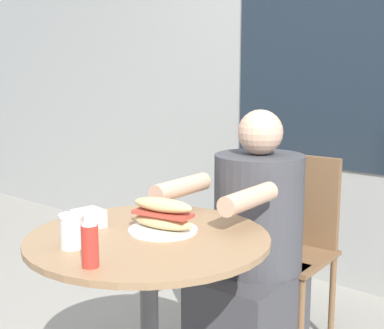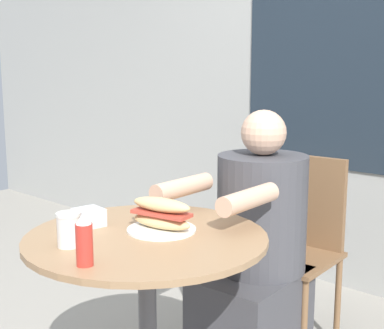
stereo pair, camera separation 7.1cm
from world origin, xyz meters
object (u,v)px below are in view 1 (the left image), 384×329
seated_diner (252,265)px  condiment_bottle (90,241)px  cafe_table (149,292)px  drink_cup (71,231)px  diner_chair (294,233)px  sandwich_on_plate (163,217)px

seated_diner → condiment_bottle: (0.06, -0.88, 0.33)m
cafe_table → drink_cup: 0.35m
diner_chair → seated_diner: (0.01, -0.35, -0.05)m
drink_cup → diner_chair: bearing=85.4°
seated_diner → sandwich_on_plate: 0.60m
diner_chair → condiment_bottle: bearing=89.7°
sandwich_on_plate → cafe_table: bearing=-94.6°
drink_cup → condiment_bottle: (0.16, -0.06, 0.02)m
cafe_table → sandwich_on_plate: (0.01, 0.06, 0.24)m
diner_chair → sandwich_on_plate: bearing=86.3°
cafe_table → seated_diner: size_ratio=0.71×
seated_diner → drink_cup: size_ratio=10.64×
cafe_table → condiment_bottle: 0.40m
seated_diner → sandwich_on_plate: bearing=85.2°
cafe_table → diner_chair: size_ratio=0.90×
cafe_table → diner_chair: diner_chair is taller
cafe_table → diner_chair: (0.01, 0.93, -0.02)m
seated_diner → condiment_bottle: bearing=90.5°
sandwich_on_plate → drink_cup: bearing=-107.1°
cafe_table → seated_diner: seated_diner is taller
cafe_table → sandwich_on_plate: bearing=85.4°
cafe_table → drink_cup: (-0.09, -0.23, 0.24)m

